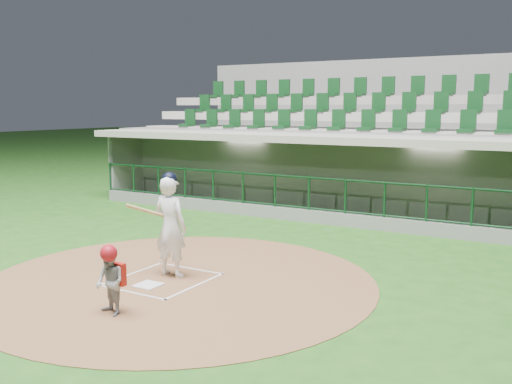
% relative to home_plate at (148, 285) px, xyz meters
% --- Properties ---
extents(ground, '(120.00, 120.00, 0.00)m').
position_rel_home_plate_xyz_m(ground, '(0.00, 0.70, -0.02)').
color(ground, '#1E4E16').
rests_on(ground, ground).
extents(dirt_circle, '(7.20, 7.20, 0.01)m').
position_rel_home_plate_xyz_m(dirt_circle, '(0.30, 0.50, -0.02)').
color(dirt_circle, brown).
rests_on(dirt_circle, ground).
extents(home_plate, '(0.43, 0.43, 0.02)m').
position_rel_home_plate_xyz_m(home_plate, '(0.00, 0.00, 0.00)').
color(home_plate, silver).
rests_on(home_plate, dirt_circle).
extents(batter_box_chalk, '(1.55, 1.80, 0.01)m').
position_rel_home_plate_xyz_m(batter_box_chalk, '(0.00, 0.40, -0.00)').
color(batter_box_chalk, white).
rests_on(batter_box_chalk, ground).
extents(dugout_structure, '(16.40, 3.70, 3.00)m').
position_rel_home_plate_xyz_m(dugout_structure, '(0.07, 8.52, 0.94)').
color(dugout_structure, gray).
rests_on(dugout_structure, ground).
extents(seating_deck, '(17.00, 6.72, 5.15)m').
position_rel_home_plate_xyz_m(seating_deck, '(0.00, 11.61, 1.40)').
color(seating_deck, slate).
rests_on(seating_deck, ground).
extents(batter, '(0.89, 0.87, 1.97)m').
position_rel_home_plate_xyz_m(batter, '(-0.03, 0.69, 0.97)').
color(batter, white).
rests_on(batter, dirt_circle).
extents(catcher, '(0.58, 0.51, 1.10)m').
position_rel_home_plate_xyz_m(catcher, '(0.47, -1.38, 0.54)').
color(catcher, gray).
rests_on(catcher, dirt_circle).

